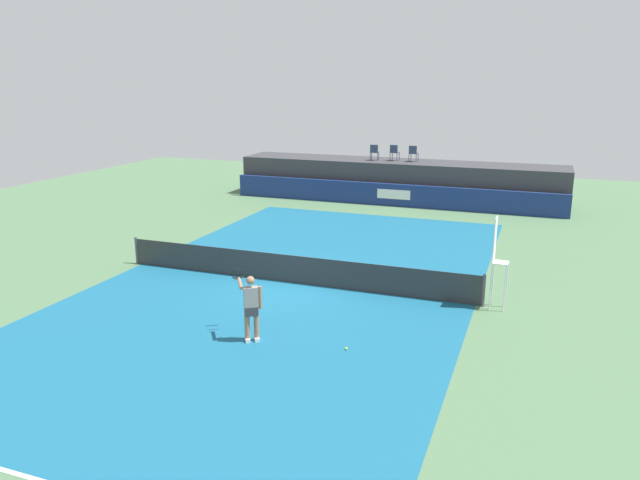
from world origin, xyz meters
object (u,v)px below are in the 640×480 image
object	(u,v)px
tennis_ball	(346,349)
net_post_near	(137,250)
umpire_chair	(497,257)
spectator_chair_left	(394,152)
spectator_chair_far_left	(374,152)
spectator_chair_center	(413,153)
tennis_player	(251,306)
net_post_far	(484,291)

from	to	relation	value
tennis_ball	net_post_near	bearing A→B (deg)	155.70
umpire_chair	net_post_near	bearing A→B (deg)	-179.97
spectator_chair_left	umpire_chair	distance (m)	16.72
spectator_chair_far_left	spectator_chair_center	world-z (taller)	same
spectator_chair_center	tennis_player	size ratio (longest dim) A/B	0.50
net_post_near	tennis_ball	world-z (taller)	net_post_near
tennis_player	tennis_ball	bearing A→B (deg)	7.26
spectator_chair_left	spectator_chair_far_left	bearing A→B (deg)	-165.93
umpire_chair	tennis_ball	distance (m)	5.58
spectator_chair_far_left	net_post_far	xyz separation A→B (m)	(7.55, -14.97, -2.19)
spectator_chair_far_left	net_post_near	world-z (taller)	spectator_chair_far_left
net_post_near	tennis_ball	bearing A→B (deg)	-24.30
tennis_player	tennis_ball	world-z (taller)	tennis_player
tennis_player	umpire_chair	bearing A→B (deg)	39.06
net_post_near	spectator_chair_center	bearing A→B (deg)	65.29
tennis_ball	net_post_far	bearing A→B (deg)	56.00
net_post_near	spectator_chair_far_left	bearing A→B (deg)	72.05
umpire_chair	net_post_near	world-z (taller)	umpire_chair
spectator_chair_center	umpire_chair	bearing A→B (deg)	-69.39
umpire_chair	tennis_ball	bearing A→B (deg)	-126.70
spectator_chair_center	spectator_chair_left	bearing A→B (deg)	177.89
spectator_chair_far_left	spectator_chair_center	xyz separation A→B (m)	(2.15, 0.23, 0.00)
spectator_chair_center	spectator_chair_far_left	bearing A→B (deg)	-173.90
spectator_chair_center	tennis_ball	bearing A→B (deg)	-82.67
spectator_chair_center	tennis_player	xyz separation A→B (m)	(0.03, -19.81, -1.73)
spectator_chair_left	tennis_ball	bearing A→B (deg)	-79.61
spectator_chair_left	spectator_chair_center	distance (m)	1.07
spectator_chair_far_left	spectator_chair_left	distance (m)	1.11
spectator_chair_far_left	tennis_player	size ratio (longest dim) A/B	0.50
net_post_far	tennis_ball	bearing A→B (deg)	-124.00
spectator_chair_left	tennis_player	bearing A→B (deg)	-86.83
spectator_chair_far_left	net_post_far	bearing A→B (deg)	-63.24
spectator_chair_far_left	umpire_chair	xyz separation A→B (m)	(7.86, -14.97, -1.11)
tennis_ball	umpire_chair	bearing A→B (deg)	53.30
umpire_chair	net_post_far	size ratio (longest dim) A/B	2.76
spectator_chair_left	spectator_chair_center	size ratio (longest dim) A/B	1.00
net_post_near	tennis_ball	distance (m)	10.44
spectator_chair_center	tennis_ball	xyz separation A→B (m)	(2.51, -19.49, -2.66)
spectator_chair_far_left	tennis_player	world-z (taller)	spectator_chair_far_left
spectator_chair_far_left	umpire_chair	bearing A→B (deg)	-62.29
spectator_chair_left	tennis_ball	world-z (taller)	spectator_chair_left
tennis_ball	spectator_chair_far_left	bearing A→B (deg)	103.59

